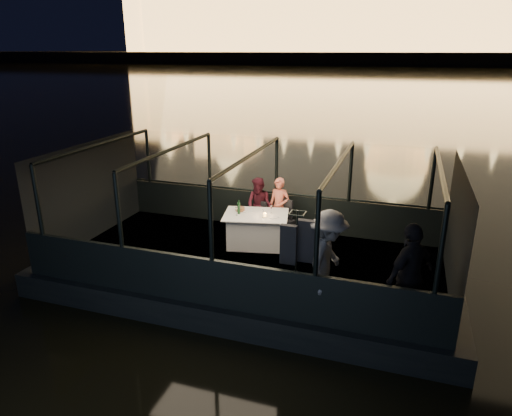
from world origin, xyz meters
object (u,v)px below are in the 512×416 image
(dining_table_central, at_px, (256,230))
(chair_port_left, at_px, (258,218))
(coat_stand, at_px, (296,260))
(person_man_maroon, at_px, (259,204))
(passenger_stripe, at_px, (327,265))
(chair_port_right, at_px, (283,221))
(wine_bottle, at_px, (239,207))
(passenger_dark, at_px, (410,277))
(person_woman_coral, at_px, (279,206))

(dining_table_central, distance_m, chair_port_left, 0.63)
(dining_table_central, relative_size, coat_stand, 0.81)
(person_man_maroon, relative_size, passenger_stripe, 0.77)
(dining_table_central, height_order, chair_port_right, chair_port_right)
(wine_bottle, bearing_deg, passenger_dark, -30.13)
(person_woman_coral, height_order, person_man_maroon, person_woman_coral)
(dining_table_central, xyz_separation_m, coat_stand, (1.49, -2.31, 0.51))
(passenger_stripe, distance_m, passenger_dark, 1.34)
(dining_table_central, bearing_deg, person_woman_coral, 67.62)
(person_man_maroon, distance_m, passenger_dark, 4.64)
(dining_table_central, distance_m, passenger_stripe, 3.04)
(person_man_maroon, xyz_separation_m, passenger_dark, (3.53, -3.00, 0.10))
(chair_port_right, distance_m, coat_stand, 3.09)
(person_woman_coral, height_order, wine_bottle, person_woman_coral)
(coat_stand, distance_m, passenger_stripe, 0.54)
(person_man_maroon, distance_m, wine_bottle, 0.87)
(coat_stand, bearing_deg, passenger_dark, 1.64)
(person_man_maroon, bearing_deg, passenger_dark, -27.64)
(chair_port_left, bearing_deg, person_woman_coral, 40.73)
(dining_table_central, bearing_deg, person_man_maroon, 102.57)
(coat_stand, height_order, person_man_maroon, coat_stand)
(chair_port_right, bearing_deg, wine_bottle, -118.43)
(chair_port_right, height_order, coat_stand, coat_stand)
(coat_stand, height_order, passenger_stripe, coat_stand)
(person_woman_coral, bearing_deg, chair_port_left, -151.19)
(coat_stand, xyz_separation_m, person_woman_coral, (-1.17, 3.10, -0.15))
(passenger_dark, distance_m, wine_bottle, 4.34)
(person_woman_coral, relative_size, person_man_maroon, 1.02)
(coat_stand, relative_size, person_woman_coral, 1.25)
(coat_stand, xyz_separation_m, passenger_dark, (1.87, 0.05, -0.05))
(wine_bottle, bearing_deg, person_woman_coral, 50.65)
(person_woman_coral, height_order, passenger_stripe, passenger_stripe)
(chair_port_left, height_order, chair_port_right, chair_port_right)
(dining_table_central, relative_size, person_woman_coral, 1.01)
(chair_port_left, height_order, coat_stand, coat_stand)
(person_woman_coral, xyz_separation_m, wine_bottle, (-0.71, -0.87, 0.17))
(person_woman_coral, bearing_deg, passenger_stripe, -53.19)
(passenger_dark, bearing_deg, coat_stand, -50.03)
(coat_stand, relative_size, passenger_stripe, 0.99)
(chair_port_left, distance_m, coat_stand, 3.38)
(passenger_stripe, height_order, passenger_dark, passenger_stripe)
(person_man_maroon, bearing_deg, person_woman_coral, 17.74)
(chair_port_right, bearing_deg, dining_table_central, -105.27)
(person_woman_coral, distance_m, passenger_dark, 4.30)
(chair_port_left, distance_m, passenger_dark, 4.55)
(chair_port_right, bearing_deg, chair_port_left, -157.83)
(person_man_maroon, bearing_deg, chair_port_right, -1.69)
(dining_table_central, height_order, person_man_maroon, person_man_maroon)
(passenger_stripe, relative_size, passenger_dark, 1.03)
(person_woman_coral, distance_m, passenger_stripe, 3.46)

